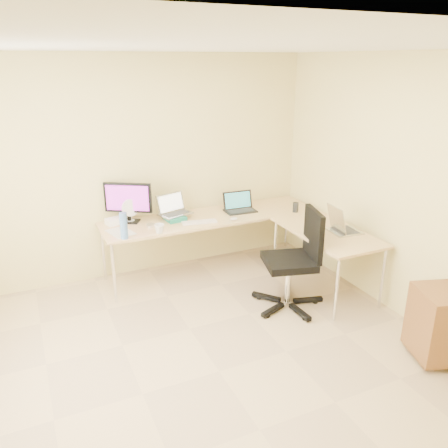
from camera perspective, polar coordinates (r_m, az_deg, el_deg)
name	(u,v)px	position (r m, az deg, el deg)	size (l,w,h in m)	color
floor	(219,371)	(4.09, -0.62, -18.06)	(4.50, 4.50, 0.00)	tan
ceiling	(218,46)	(3.22, -0.80, 21.45)	(4.50, 4.50, 0.00)	white
wall_back	(141,169)	(5.49, -10.35, 6.86)	(4.50, 4.50, 0.00)	beige
wall_right	(422,197)	(4.66, 23.67, 3.13)	(4.50, 4.50, 0.00)	beige
desk_main	(212,244)	(5.63, -1.56, -2.48)	(2.65, 0.70, 0.73)	tan
desk_return	(325,261)	(5.29, 12.58, -4.51)	(0.70, 1.30, 0.73)	tan
monitor	(128,203)	(5.33, -11.96, 2.66)	(0.55, 0.18, 0.47)	black
book_stack	(174,217)	(5.41, -6.31, 0.86)	(0.22, 0.30, 0.05)	#156C54
laptop_center	(175,205)	(5.39, -6.17, 2.42)	(0.37, 0.29, 0.24)	#9EA0AE
laptop_black	(240,202)	(5.63, 2.08, 2.76)	(0.38, 0.28, 0.24)	black
keyboard	(199,222)	(5.27, -3.11, 0.24)	(0.40, 0.11, 0.02)	silver
mouse	(234,219)	(5.35, 1.24, 0.67)	(0.09, 0.06, 0.03)	beige
mug	(159,229)	(4.98, -8.14, -0.59)	(0.11, 0.11, 0.10)	silver
cd_stack	(151,225)	(5.21, -9.16, -0.16)	(0.11, 0.11, 0.03)	silver
water_bottle	(124,226)	(4.88, -12.51, -0.22)	(0.08, 0.08, 0.28)	#4872AF
papers	(121,232)	(5.10, -12.87, -1.01)	(0.23, 0.32, 0.01)	silver
white_box	(115,221)	(5.37, -13.59, 0.36)	(0.19, 0.14, 0.07)	white
desk_fan	(130,211)	(5.37, -11.74, 1.58)	(0.20, 0.20, 0.26)	silver
black_cup	(296,207)	(5.69, 8.99, 2.09)	(0.07, 0.07, 0.12)	black
laptop_return	(346,221)	(5.12, 15.07, 0.35)	(0.30, 0.37, 0.25)	#B3B3B3
office_chair	(289,264)	(4.82, 8.15, -4.95)	(0.65, 0.65, 1.09)	black
cabinet	(437,323)	(4.43, 25.22, -11.25)	(0.36, 0.45, 0.62)	#975824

